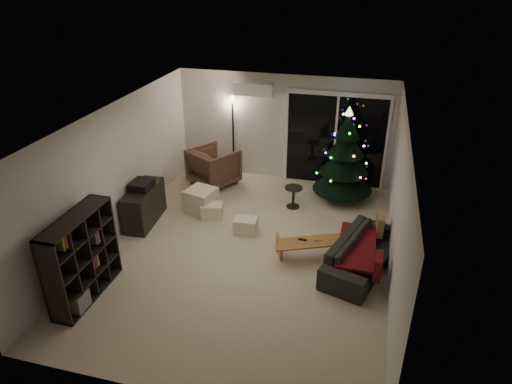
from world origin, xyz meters
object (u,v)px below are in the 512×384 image
armchair (214,166)px  sofa (362,253)px  bookshelf (72,256)px  media_cabinet (144,205)px  coffee_table (310,250)px  christmas_tree (345,155)px

armchair → sofa: bearing=175.8°
bookshelf → armchair: size_ratio=1.45×
media_cabinet → coffee_table: media_cabinet is taller
media_cabinet → christmas_tree: (3.74, 2.02, 0.68)m
bookshelf → armchair: 4.39m
sofa → armchair: bearing=72.7°
coffee_table → sofa: bearing=-24.4°
bookshelf → armchair: bearing=62.4°
coffee_table → armchair: bearing=113.2°
armchair → christmas_tree: size_ratio=0.47×
coffee_table → christmas_tree: bearing=58.9°
armchair → coffee_table: bearing=167.9°
media_cabinet → armchair: bearing=64.9°
coffee_table → christmas_tree: size_ratio=0.56×
armchair → coffee_table: 3.64m
armchair → coffee_table: armchair is taller
media_cabinet → armchair: 2.16m
armchair → christmas_tree: 3.03m
media_cabinet → sofa: 4.33m
bookshelf → coffee_table: bookshelf is taller
bookshelf → coffee_table: bearing=10.7°
sofa → christmas_tree: 2.66m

